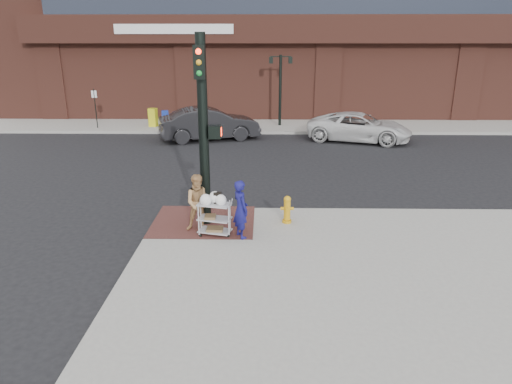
{
  "coord_description": "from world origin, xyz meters",
  "views": [
    {
      "loc": [
        1.07,
        -10.87,
        4.97
      ],
      "look_at": [
        0.87,
        0.23,
        1.25
      ],
      "focal_mm": 32.0,
      "sensor_mm": 36.0,
      "label": 1
    }
  ],
  "objects_px": {
    "lamp_post": "(280,82)",
    "sedan_dark": "(209,124)",
    "woman_blue": "(241,209)",
    "pedestrian_tan": "(199,203)",
    "minivan_white": "(359,127)",
    "fire_hydrant": "(287,209)",
    "traffic_signal_pole": "(204,127)",
    "utility_cart": "(214,216)"
  },
  "relations": [
    {
      "from": "traffic_signal_pole",
      "to": "minivan_white",
      "type": "bearing_deg",
      "value": 60.92
    },
    {
      "from": "woman_blue",
      "to": "fire_hydrant",
      "type": "height_order",
      "value": "woman_blue"
    },
    {
      "from": "traffic_signal_pole",
      "to": "pedestrian_tan",
      "type": "height_order",
      "value": "traffic_signal_pole"
    },
    {
      "from": "sedan_dark",
      "to": "fire_hydrant",
      "type": "height_order",
      "value": "sedan_dark"
    },
    {
      "from": "minivan_white",
      "to": "sedan_dark",
      "type": "bearing_deg",
      "value": 106.83
    },
    {
      "from": "pedestrian_tan",
      "to": "minivan_white",
      "type": "bearing_deg",
      "value": 52.0
    },
    {
      "from": "traffic_signal_pole",
      "to": "sedan_dark",
      "type": "distance_m",
      "value": 11.95
    },
    {
      "from": "lamp_post",
      "to": "sedan_dark",
      "type": "bearing_deg",
      "value": -136.79
    },
    {
      "from": "traffic_signal_pole",
      "to": "woman_blue",
      "type": "xyz_separation_m",
      "value": [
        0.97,
        -0.89,
        -1.92
      ]
    },
    {
      "from": "lamp_post",
      "to": "sedan_dark",
      "type": "distance_m",
      "value": 5.44
    },
    {
      "from": "fire_hydrant",
      "to": "lamp_post",
      "type": "bearing_deg",
      "value": 88.93
    },
    {
      "from": "pedestrian_tan",
      "to": "sedan_dark",
      "type": "distance_m",
      "value": 12.2
    },
    {
      "from": "traffic_signal_pole",
      "to": "utility_cart",
      "type": "relative_size",
      "value": 4.38
    },
    {
      "from": "woman_blue",
      "to": "fire_hydrant",
      "type": "relative_size",
      "value": 1.96
    },
    {
      "from": "sedan_dark",
      "to": "utility_cart",
      "type": "relative_size",
      "value": 4.45
    },
    {
      "from": "fire_hydrant",
      "to": "minivan_white",
      "type": "bearing_deg",
      "value": 69.73
    },
    {
      "from": "woman_blue",
      "to": "fire_hydrant",
      "type": "xyz_separation_m",
      "value": [
        1.23,
        1.0,
        -0.36
      ]
    },
    {
      "from": "utility_cart",
      "to": "fire_hydrant",
      "type": "bearing_deg",
      "value": 23.85
    },
    {
      "from": "woman_blue",
      "to": "pedestrian_tan",
      "type": "height_order",
      "value": "pedestrian_tan"
    },
    {
      "from": "fire_hydrant",
      "to": "traffic_signal_pole",
      "type": "bearing_deg",
      "value": -177.29
    },
    {
      "from": "lamp_post",
      "to": "pedestrian_tan",
      "type": "relative_size",
      "value": 2.63
    },
    {
      "from": "lamp_post",
      "to": "traffic_signal_pole",
      "type": "xyz_separation_m",
      "value": [
        -2.48,
        -15.23,
        0.21
      ]
    },
    {
      "from": "lamp_post",
      "to": "minivan_white",
      "type": "distance_m",
      "value": 5.72
    },
    {
      "from": "lamp_post",
      "to": "traffic_signal_pole",
      "type": "relative_size",
      "value": 0.8
    },
    {
      "from": "pedestrian_tan",
      "to": "utility_cart",
      "type": "relative_size",
      "value": 1.33
    },
    {
      "from": "traffic_signal_pole",
      "to": "pedestrian_tan",
      "type": "distance_m",
      "value": 1.97
    },
    {
      "from": "lamp_post",
      "to": "traffic_signal_pole",
      "type": "bearing_deg",
      "value": -99.24
    },
    {
      "from": "pedestrian_tan",
      "to": "sedan_dark",
      "type": "bearing_deg",
      "value": 86.01
    },
    {
      "from": "lamp_post",
      "to": "woman_blue",
      "type": "bearing_deg",
      "value": -95.34
    },
    {
      "from": "traffic_signal_pole",
      "to": "utility_cart",
      "type": "height_order",
      "value": "traffic_signal_pole"
    },
    {
      "from": "pedestrian_tan",
      "to": "sedan_dark",
      "type": "xyz_separation_m",
      "value": [
        -1.13,
        12.15,
        -0.07
      ]
    },
    {
      "from": "woman_blue",
      "to": "lamp_post",
      "type": "bearing_deg",
      "value": -33.6
    },
    {
      "from": "lamp_post",
      "to": "fire_hydrant",
      "type": "distance_m",
      "value": 15.27
    },
    {
      "from": "sedan_dark",
      "to": "fire_hydrant",
      "type": "bearing_deg",
      "value": 179.5
    },
    {
      "from": "lamp_post",
      "to": "woman_blue",
      "type": "relative_size",
      "value": 2.64
    },
    {
      "from": "sedan_dark",
      "to": "lamp_post",
      "type": "bearing_deg",
      "value": -63.91
    },
    {
      "from": "pedestrian_tan",
      "to": "fire_hydrant",
      "type": "bearing_deg",
      "value": 3.78
    },
    {
      "from": "pedestrian_tan",
      "to": "utility_cart",
      "type": "distance_m",
      "value": 0.58
    },
    {
      "from": "lamp_post",
      "to": "minivan_white",
      "type": "relative_size",
      "value": 0.77
    },
    {
      "from": "lamp_post",
      "to": "minivan_white",
      "type": "xyz_separation_m",
      "value": [
        3.94,
        -3.68,
        -1.9
      ]
    },
    {
      "from": "utility_cart",
      "to": "sedan_dark",
      "type": "bearing_deg",
      "value": 97.11
    },
    {
      "from": "minivan_white",
      "to": "fire_hydrant",
      "type": "height_order",
      "value": "minivan_white"
    }
  ]
}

